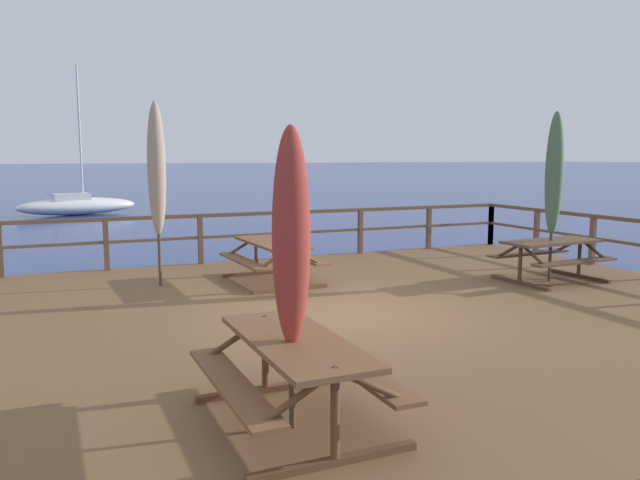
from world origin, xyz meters
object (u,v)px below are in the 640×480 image
picnic_table_front_right (551,251)px  picnic_table_mid_left (272,252)px  patio_umbrella_tall_mid_left (291,239)px  patio_umbrella_tall_front (157,170)px  picnic_table_front_left (295,362)px  sailboat_distant (77,205)px  patio_umbrella_short_mid (554,174)px

picnic_table_front_right → picnic_table_mid_left: same height
patio_umbrella_tall_mid_left → patio_umbrella_tall_front: patio_umbrella_tall_front is taller
picnic_table_front_right → picnic_table_mid_left: bearing=158.5°
picnic_table_front_left → patio_umbrella_tall_front: patio_umbrella_tall_front is taller
sailboat_distant → picnic_table_mid_left: bearing=-84.1°
patio_umbrella_tall_front → sailboat_distant: bearing=91.3°
picnic_table_mid_left → patio_umbrella_tall_mid_left: 6.39m
picnic_table_front_right → patio_umbrella_tall_front: patio_umbrella_tall_front is taller
picnic_table_front_right → patio_umbrella_tall_front: bearing=160.5°
picnic_table_front_left → picnic_table_front_right: 7.80m
picnic_table_front_right → patio_umbrella_short_mid: patio_umbrella_short_mid is taller
picnic_table_front_right → patio_umbrella_tall_mid_left: 7.95m
picnic_table_mid_left → patio_umbrella_tall_mid_left: bearing=-107.3°
picnic_table_front_right → patio_umbrella_short_mid: bearing=-144.7°
patio_umbrella_short_mid → picnic_table_mid_left: bearing=157.9°
picnic_table_front_left → picnic_table_front_right: bearing=31.2°
picnic_table_mid_left → patio_umbrella_short_mid: bearing=-22.1°
picnic_table_front_left → patio_umbrella_short_mid: patio_umbrella_short_mid is taller
picnic_table_front_left → sailboat_distant: bearing=91.3°
picnic_table_front_left → picnic_table_mid_left: size_ratio=0.94×
picnic_table_front_right → patio_umbrella_short_mid: size_ratio=0.63×
picnic_table_mid_left → patio_umbrella_tall_front: (-1.96, 0.49, 1.52)m
picnic_table_front_left → patio_umbrella_short_mid: size_ratio=0.63×
picnic_table_mid_left → patio_umbrella_short_mid: patio_umbrella_short_mid is taller
picnic_table_mid_left → patio_umbrella_tall_front: 2.53m
patio_umbrella_short_mid → patio_umbrella_tall_mid_left: bearing=-148.7°
picnic_table_mid_left → patio_umbrella_tall_mid_left: (-1.88, -6.01, 1.07)m
picnic_table_front_right → patio_umbrella_tall_mid_left: size_ratio=0.77×
picnic_table_mid_left → patio_umbrella_short_mid: (4.79, -1.95, 1.43)m
picnic_table_front_left → patio_umbrella_tall_mid_left: bearing=-133.4°
patio_umbrella_short_mid → sailboat_distant: 27.31m
picnic_table_mid_left → picnic_table_front_right: bearing=-21.5°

